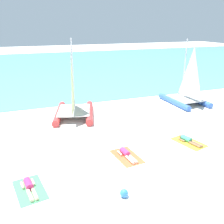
# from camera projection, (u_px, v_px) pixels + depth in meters

# --- Properties ---
(ground_plane) EXTENTS (120.00, 120.00, 0.00)m
(ground_plane) POSITION_uv_depth(u_px,v_px,m) (90.00, 106.00, 20.44)
(ground_plane) COLOR white
(ocean_water) EXTENTS (120.00, 40.00, 0.05)m
(ocean_water) POSITION_uv_depth(u_px,v_px,m) (55.00, 67.00, 38.79)
(ocean_water) COLOR #5BB2C1
(ocean_water) RESTS_ON ground
(sailboat_blue) EXTENTS (2.67, 4.10, 5.28)m
(sailboat_blue) POSITION_uv_depth(u_px,v_px,m) (186.00, 94.00, 20.81)
(sailboat_blue) COLOR blue
(sailboat_blue) RESTS_ON ground
(sailboat_red) EXTENTS (3.72, 4.79, 5.50)m
(sailboat_red) POSITION_uv_depth(u_px,v_px,m) (74.00, 106.00, 17.82)
(sailboat_red) COLOR #CC3838
(sailboat_red) RESTS_ON ground
(towel_left) EXTENTS (1.41, 2.06, 0.01)m
(towel_left) POSITION_uv_depth(u_px,v_px,m) (30.00, 190.00, 10.15)
(towel_left) COLOR #4CB266
(towel_left) RESTS_ON ground
(sunbather_left) EXTENTS (0.66, 1.57, 0.30)m
(sunbather_left) POSITION_uv_depth(u_px,v_px,m) (29.00, 186.00, 10.16)
(sunbather_left) COLOR #D83372
(sunbather_left) RESTS_ON towel_left
(towel_middle) EXTENTS (1.30, 2.01, 0.01)m
(towel_middle) POSITION_uv_depth(u_px,v_px,m) (127.00, 156.00, 12.68)
(towel_middle) COLOR #EA5933
(towel_middle) RESTS_ON ground
(sunbather_middle) EXTENTS (0.59, 1.57, 0.30)m
(sunbather_middle) POSITION_uv_depth(u_px,v_px,m) (126.00, 154.00, 12.69)
(sunbather_middle) COLOR #D83372
(sunbather_middle) RESTS_ON towel_middle
(towel_right) EXTENTS (1.52, 2.11, 0.01)m
(towel_right) POSITION_uv_depth(u_px,v_px,m) (189.00, 142.00, 14.19)
(towel_right) COLOR yellow
(towel_right) RESTS_ON ground
(sunbather_right) EXTENTS (0.76, 1.56, 0.30)m
(sunbather_right) POSITION_uv_depth(u_px,v_px,m) (188.00, 140.00, 14.20)
(sunbather_right) COLOR #3FB28C
(sunbather_right) RESTS_ON towel_right
(beach_ball) EXTENTS (0.33, 0.33, 0.33)m
(beach_ball) POSITION_uv_depth(u_px,v_px,m) (124.00, 193.00, 9.69)
(beach_ball) COLOR #337FE5
(beach_ball) RESTS_ON ground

